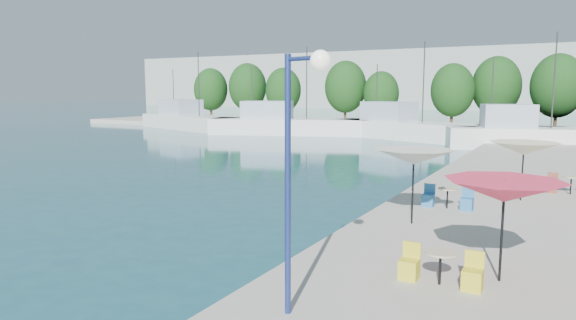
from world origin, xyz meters
The scene contains 21 objects.
quay_far centered at (-8.00, 67.00, 0.30)m, with size 90.00×16.00×0.60m, color #A09D90.
hill_west centered at (-30.00, 160.00, 8.00)m, with size 180.00×40.00×16.00m, color #929F96.
trawler_01 centered at (-31.37, 56.69, 1.07)m, with size 18.82×10.54×10.20m.
trawler_02 centered at (-16.16, 55.29, 1.07)m, with size 18.76×10.11×10.20m.
trawler_03 centered at (-2.81, 56.36, 1.07)m, with size 17.44×10.19×10.20m.
trawler_04 centered at (9.12, 52.36, 1.07)m, with size 14.39×7.82×10.20m.
tree_01 centered at (-38.09, 70.07, 5.17)m, with size 5.35×5.35×7.91m.
tree_02 centered at (-31.46, 70.58, 5.54)m, with size 5.78×5.78×8.55m.
tree_03 centered at (-24.88, 70.05, 5.05)m, with size 5.21×5.21×7.71m.
tree_04 centered at (-15.15, 70.20, 5.48)m, with size 5.71×5.71×8.46m.
tree_05 centered at (-9.99, 69.99, 4.59)m, with size 4.68×4.68×6.93m.
tree_06 centered at (-0.51, 68.49, 5.02)m, with size 5.18×5.18×7.67m.
tree_07 centered at (4.11, 71.09, 5.51)m, with size 5.75×5.75×8.51m.
tree_08 centered at (10.69, 69.32, 5.50)m, with size 5.74×5.74×8.50m.
umbrella_pink centered at (10.96, 16.36, 2.70)m, with size 2.67×2.67×2.35m.
umbrella_white centered at (7.80, 20.49, 2.81)m, with size 2.56×2.56×2.46m.
umbrella_cream centered at (10.63, 26.14, 2.68)m, with size 2.68×2.68×2.33m.
cafe_table_01 centered at (9.81, 15.48, 0.89)m, with size 1.82×0.70×0.76m.
cafe_table_02 centered at (8.35, 23.30, 0.89)m, with size 1.82×0.70×0.76m.
cafe_table_03 centered at (12.36, 28.50, 0.89)m, with size 1.82×0.70×0.76m.
street_lamp centered at (7.84, 12.43, 4.09)m, with size 1.01×0.46×5.03m.
Camera 1 is at (12.15, 4.13, 4.92)m, focal length 32.00 mm.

